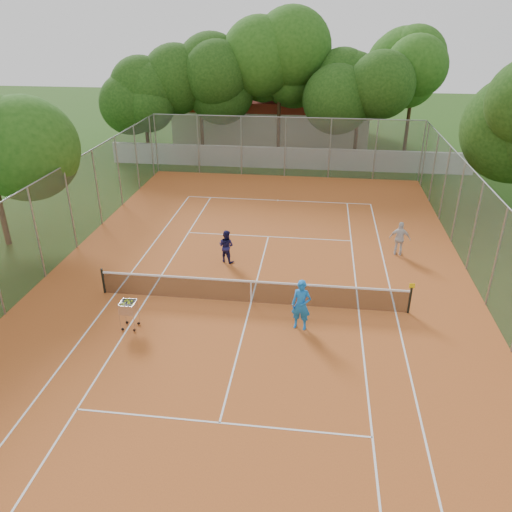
# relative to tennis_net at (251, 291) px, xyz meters

# --- Properties ---
(ground) EXTENTS (120.00, 120.00, 0.00)m
(ground) POSITION_rel_tennis_net_xyz_m (0.00, 0.00, -0.51)
(ground) COLOR #1D3D10
(ground) RESTS_ON ground
(court_pad) EXTENTS (18.00, 34.00, 0.02)m
(court_pad) POSITION_rel_tennis_net_xyz_m (0.00, 0.00, -0.50)
(court_pad) COLOR #B45823
(court_pad) RESTS_ON ground
(court_lines) EXTENTS (10.98, 23.78, 0.01)m
(court_lines) POSITION_rel_tennis_net_xyz_m (0.00, 0.00, -0.49)
(court_lines) COLOR white
(court_lines) RESTS_ON court_pad
(tennis_net) EXTENTS (11.88, 0.10, 0.98)m
(tennis_net) POSITION_rel_tennis_net_xyz_m (0.00, 0.00, 0.00)
(tennis_net) COLOR black
(tennis_net) RESTS_ON court_pad
(perimeter_fence) EXTENTS (18.00, 34.00, 4.00)m
(perimeter_fence) POSITION_rel_tennis_net_xyz_m (0.00, 0.00, 1.49)
(perimeter_fence) COLOR slate
(perimeter_fence) RESTS_ON ground
(boundary_wall) EXTENTS (26.00, 0.30, 1.50)m
(boundary_wall) POSITION_rel_tennis_net_xyz_m (0.00, 19.00, 0.24)
(boundary_wall) COLOR silver
(boundary_wall) RESTS_ON ground
(clubhouse) EXTENTS (16.40, 9.00, 4.40)m
(clubhouse) POSITION_rel_tennis_net_xyz_m (-2.00, 29.00, 1.69)
(clubhouse) COLOR beige
(clubhouse) RESTS_ON ground
(tropical_trees) EXTENTS (29.00, 19.00, 10.00)m
(tropical_trees) POSITION_rel_tennis_net_xyz_m (0.00, 22.00, 4.49)
(tropical_trees) COLOR #15360D
(tropical_trees) RESTS_ON ground
(player_near) EXTENTS (0.76, 0.58, 1.88)m
(player_near) POSITION_rel_tennis_net_xyz_m (1.97, -1.50, 0.45)
(player_near) COLOR blue
(player_near) RESTS_ON court_pad
(player_far_left) EXTENTS (0.89, 0.80, 1.51)m
(player_far_left) POSITION_rel_tennis_net_xyz_m (-1.58, 3.41, 0.27)
(player_far_left) COLOR #1B194B
(player_far_left) RESTS_ON court_pad
(player_far_right) EXTENTS (1.00, 0.55, 1.61)m
(player_far_right) POSITION_rel_tennis_net_xyz_m (6.20, 5.12, 0.32)
(player_far_right) COLOR silver
(player_far_right) RESTS_ON court_pad
(ball_hopper) EXTENTS (0.61, 0.61, 1.16)m
(ball_hopper) POSITION_rel_tennis_net_xyz_m (-4.03, -2.27, 0.09)
(ball_hopper) COLOR silver
(ball_hopper) RESTS_ON court_pad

